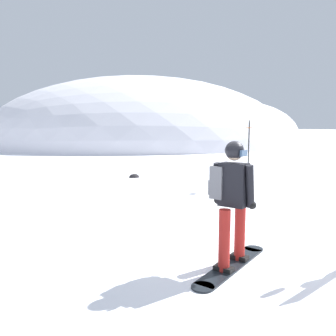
{
  "coord_description": "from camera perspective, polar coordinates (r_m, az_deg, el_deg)",
  "views": [
    {
      "loc": [
        -3.06,
        -4.17,
        1.91
      ],
      "look_at": [
        -0.21,
        2.61,
        1.0
      ],
      "focal_mm": 36.51,
      "sensor_mm": 36.0,
      "label": 1
    }
  ],
  "objects": [
    {
      "name": "ridge_peak_main",
      "position": [
        36.6,
        -4.26,
        4.03
      ],
      "size": [
        31.52,
        28.37,
        13.74
      ],
      "color": "white",
      "rests_on": "ground"
    },
    {
      "name": "ground_plane",
      "position": [
        5.52,
        12.95,
        -13.39
      ],
      "size": [
        300.0,
        300.0,
        0.0
      ],
      "primitive_type": "plane",
      "color": "white"
    },
    {
      "name": "ridge_peak_far",
      "position": [
        60.08,
        11.41,
        5.08
      ],
      "size": [
        21.26,
        19.13,
        12.11
      ],
      "color": "white",
      "rests_on": "ground"
    },
    {
      "name": "piste_marker_near",
      "position": [
        10.93,
        13.31,
        3.13
      ],
      "size": [
        0.2,
        0.2,
        2.11
      ],
      "color": "black",
      "rests_on": "ground"
    },
    {
      "name": "snowboarder_main",
      "position": [
        4.67,
        10.49,
        -5.31
      ],
      "size": [
        1.62,
        1.09,
        1.71
      ],
      "color": "black",
      "rests_on": "ground"
    },
    {
      "name": "rock_dark",
      "position": [
        12.8,
        -5.66,
        -1.57
      ],
      "size": [
        0.38,
        0.32,
        0.27
      ],
      "color": "#282628",
      "rests_on": "ground"
    }
  ]
}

